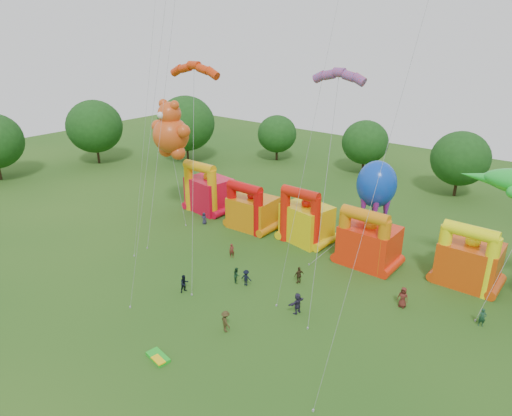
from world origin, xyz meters
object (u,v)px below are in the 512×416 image
Objects in this scene: teddy_bear_kite at (172,143)px; spectator_0 at (204,218)px; bouncy_castle_0 at (208,192)px; spectator_4 at (299,275)px; octopus_kite at (359,213)px; bouncy_castle_2 at (305,220)px.

teddy_bear_kite is 10.10m from spectator_0.
bouncy_castle_0 reaches higher than spectator_4.
bouncy_castle_0 is at bearing -86.82° from spectator_4.
teddy_bear_kite is at bearing -74.19° from spectator_4.
bouncy_castle_0 is 4.01× the size of spectator_4.
bouncy_castle_0 is at bearing 111.32° from spectator_0.
spectator_0 is at bearing -51.63° from bouncy_castle_0.
teddy_bear_kite reaches higher than octopus_kite.
spectator_4 is (-1.03, -9.89, -3.65)m from octopus_kite.
teddy_bear_kite reaches higher than bouncy_castle_0.
octopus_kite is 6.82× the size of spectator_0.
spectator_4 reaches higher than spectator_0.
bouncy_castle_0 is 21.54m from octopus_kite.
bouncy_castle_0 is 0.67× the size of octopus_kite.
spectator_4 is at bearing -60.07° from bouncy_castle_2.
spectator_0 is at bearing -162.90° from bouncy_castle_2.
teddy_bear_kite is at bearing -164.08° from octopus_kite.
bouncy_castle_2 is 3.86× the size of spectator_4.
octopus_kite is at bearing 4.54° from bouncy_castle_0.
spectator_4 is at bearing -21.92° from bouncy_castle_0.
bouncy_castle_2 is 13.31m from spectator_0.
bouncy_castle_0 is at bearing 77.76° from teddy_bear_kite.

